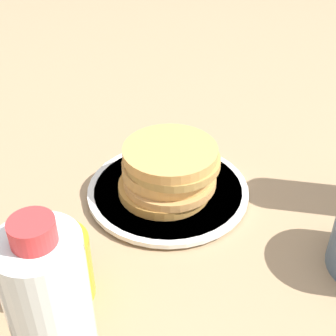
{
  "coord_description": "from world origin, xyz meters",
  "views": [
    {
      "loc": [
        -0.53,
        0.08,
        0.43
      ],
      "look_at": [
        -0.01,
        -0.03,
        0.05
      ],
      "focal_mm": 50.0,
      "sensor_mm": 36.0,
      "label": 1
    }
  ],
  "objects_px": {
    "plate": "(168,191)",
    "pancake_stack": "(169,169)",
    "water_bottle_near": "(56,332)",
    "juice_glass": "(58,268)"
  },
  "relations": [
    {
      "from": "plate",
      "to": "juice_glass",
      "type": "distance_m",
      "value": 0.22
    },
    {
      "from": "pancake_stack",
      "to": "juice_glass",
      "type": "bearing_deg",
      "value": 133.78
    },
    {
      "from": "water_bottle_near",
      "to": "juice_glass",
      "type": "bearing_deg",
      "value": 2.2
    },
    {
      "from": "plate",
      "to": "water_bottle_near",
      "type": "relative_size",
      "value": 1.04
    },
    {
      "from": "pancake_stack",
      "to": "juice_glass",
      "type": "height_order",
      "value": "same"
    },
    {
      "from": "juice_glass",
      "to": "pancake_stack",
      "type": "bearing_deg",
      "value": -46.22
    },
    {
      "from": "plate",
      "to": "pancake_stack",
      "type": "bearing_deg",
      "value": -166.83
    },
    {
      "from": "plate",
      "to": "pancake_stack",
      "type": "xyz_separation_m",
      "value": [
        -0.0,
        -0.0,
        0.04
      ]
    },
    {
      "from": "plate",
      "to": "pancake_stack",
      "type": "height_order",
      "value": "pancake_stack"
    },
    {
      "from": "juice_glass",
      "to": "water_bottle_near",
      "type": "xyz_separation_m",
      "value": [
        -0.13,
        -0.0,
        0.06
      ]
    }
  ]
}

